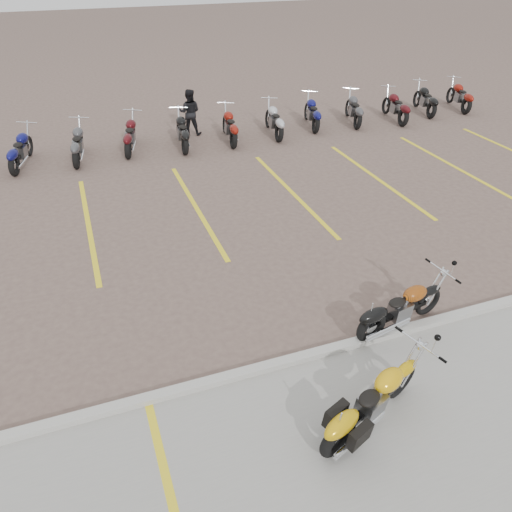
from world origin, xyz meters
The scene contains 8 objects.
ground centered at (0.00, 0.00, 0.00)m, with size 100.00×100.00×0.00m, color #725C51.
concrete_apron centered at (0.00, -4.50, 0.01)m, with size 60.00×5.00×0.01m, color #9E9B93.
curb centered at (0.00, -2.00, 0.06)m, with size 60.00×0.18×0.12m, color #ADAAA3.
parking_stripes centered at (0.00, 4.00, 0.00)m, with size 38.00×5.50×0.01m, color yellow, non-canonical shape.
yellow_cruiser centered at (0.55, -3.47, 0.43)m, with size 1.98×0.91×0.86m.
flame_cruiser centered at (2.15, -1.83, 0.40)m, with size 1.95×0.49×0.81m.
person_b centered at (1.28, 9.67, 0.78)m, with size 0.76×0.59×1.57m, color black.
bg_bike_row centered at (1.51, 8.74, 0.55)m, with size 22.45×2.08×1.10m.
Camera 1 is at (-2.56, -7.39, 5.89)m, focal length 35.00 mm.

